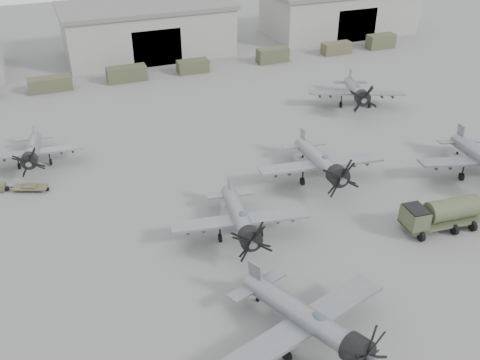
# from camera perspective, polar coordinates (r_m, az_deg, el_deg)

# --- Properties ---
(ground) EXTENTS (220.00, 220.00, 0.00)m
(ground) POSITION_cam_1_polar(r_m,az_deg,el_deg) (46.41, 8.04, -9.22)
(ground) COLOR slate
(ground) RESTS_ON ground
(hangar_center) EXTENTS (29.00, 14.80, 8.70)m
(hangar_center) POSITION_cam_1_polar(r_m,az_deg,el_deg) (97.48, -9.85, 15.57)
(hangar_center) COLOR gray
(hangar_center) RESTS_ON ground
(hangar_right) EXTENTS (29.00, 14.80, 8.70)m
(hangar_right) POSITION_cam_1_polar(r_m,az_deg,el_deg) (111.20, 10.50, 17.42)
(hangar_right) COLOR gray
(hangar_right) RESTS_ON ground
(support_truck_2) EXTENTS (6.28, 2.20, 2.07)m
(support_truck_2) POSITION_cam_1_polar(r_m,az_deg,el_deg) (85.28, -19.58, 9.61)
(support_truck_2) COLOR #42452D
(support_truck_2) RESTS_ON ground
(support_truck_3) EXTENTS (6.10, 2.20, 2.30)m
(support_truck_3) POSITION_cam_1_polar(r_m,az_deg,el_deg) (86.14, -11.99, 11.03)
(support_truck_3) COLOR #3F432C
(support_truck_3) RESTS_ON ground
(support_truck_4) EXTENTS (5.01, 2.20, 2.01)m
(support_truck_4) POSITION_cam_1_polar(r_m,az_deg,el_deg) (88.36, -5.04, 11.99)
(support_truck_4) COLOR #41432C
(support_truck_4) RESTS_ON ground
(support_truck_5) EXTENTS (5.34, 2.20, 2.38)m
(support_truck_5) POSITION_cam_1_polar(r_m,az_deg,el_deg) (92.98, 3.50, 13.15)
(support_truck_5) COLOR #40452D
(support_truck_5) RESTS_ON ground
(support_truck_6) EXTENTS (5.28, 2.20, 2.00)m
(support_truck_6) POSITION_cam_1_polar(r_m,az_deg,el_deg) (98.64, 10.25, 13.67)
(support_truck_6) COLOR #4A4A31
(support_truck_6) RESTS_ON ground
(support_truck_7) EXTENTS (5.15, 2.20, 2.49)m
(support_truck_7) POSITION_cam_1_polar(r_m,az_deg,el_deg) (103.49, 14.79, 14.12)
(support_truck_7) COLOR #43472F
(support_truck_7) RESTS_ON ground
(aircraft_near_1) EXTENTS (13.54, 12.19, 5.41)m
(aircraft_near_1) POSITION_cam_1_polar(r_m,az_deg,el_deg) (38.35, 7.62, -14.73)
(aircraft_near_1) COLOR gray
(aircraft_near_1) RESTS_ON ground
(aircraft_mid_1) EXTENTS (12.64, 11.38, 5.02)m
(aircraft_mid_1) POSITION_cam_1_polar(r_m,az_deg,el_deg) (47.64, 0.10, -4.18)
(aircraft_mid_1) COLOR gray
(aircraft_mid_1) RESTS_ON ground
(aircraft_mid_2) EXTENTS (13.58, 12.22, 5.40)m
(aircraft_mid_2) POSITION_cam_1_polar(r_m,az_deg,el_deg) (56.62, 8.78, 1.84)
(aircraft_mid_2) COLOR gray
(aircraft_mid_2) RESTS_ON ground
(aircraft_far_0) EXTENTS (11.22, 10.09, 4.47)m
(aircraft_far_0) POSITION_cam_1_polar(r_m,az_deg,el_deg) (63.44, -21.31, 2.89)
(aircraft_far_0) COLOR gray
(aircraft_far_0) RESTS_ON ground
(aircraft_far_1) EXTENTS (12.89, 11.66, 5.24)m
(aircraft_far_1) POSITION_cam_1_polar(r_m,az_deg,el_deg) (75.86, 12.36, 9.21)
(aircraft_far_1) COLOR gray
(aircraft_far_1) RESTS_ON ground
(fuel_tanker) EXTENTS (7.85, 3.14, 2.96)m
(fuel_tanker) POSITION_cam_1_polar(r_m,az_deg,el_deg) (52.85, 20.70, -3.29)
(fuel_tanker) COLOR #41482F
(fuel_tanker) RESTS_ON ground
(tug_trailer) EXTENTS (6.01, 3.27, 1.21)m
(tug_trailer) POSITION_cam_1_polar(r_m,az_deg,el_deg) (60.56, -23.34, -0.67)
(tug_trailer) COLOR #4A4A30
(tug_trailer) RESTS_ON ground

